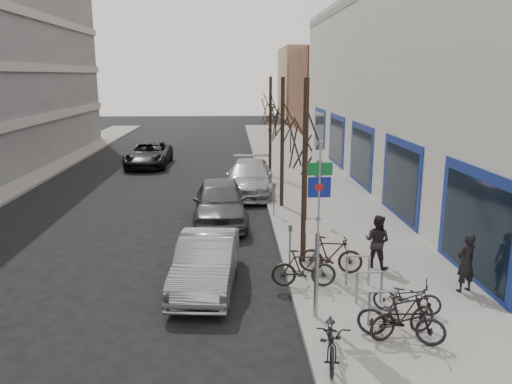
{
  "coord_description": "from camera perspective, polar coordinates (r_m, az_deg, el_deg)",
  "views": [
    {
      "loc": [
        0.52,
        -10.47,
        5.57
      ],
      "look_at": [
        1.26,
        4.69,
        2.0
      ],
      "focal_mm": 35.0,
      "sensor_mm": 36.0,
      "label": 1
    }
  ],
  "objects": [
    {
      "name": "parked_car_back",
      "position": [
        23.85,
        -0.74,
        1.65
      ],
      "size": [
        2.56,
        5.53,
        1.56
      ],
      "primitive_type": "imported",
      "rotation": [
        0.0,
        0.0,
        -0.07
      ],
      "color": "#A0A0A4",
      "rests_on": "ground"
    },
    {
      "name": "tree_mid",
      "position": [
        20.63,
        3.06,
        9.14
      ],
      "size": [
        1.8,
        1.8,
        5.5
      ],
      "color": "black",
      "rests_on": "ground"
    },
    {
      "name": "meter_mid",
      "position": [
        19.6,
        2.08,
        -0.51
      ],
      "size": [
        0.1,
        0.08,
        1.27
      ],
      "color": "gray",
      "rests_on": "sidewalk_east"
    },
    {
      "name": "bike_far_inner",
      "position": [
        14.15,
        8.54,
        -7.06
      ],
      "size": [
        1.85,
        0.8,
        1.09
      ],
      "primitive_type": "imported",
      "rotation": [
        0.0,
        0.0,
        1.42
      ],
      "color": "black",
      "rests_on": "sidewalk_east"
    },
    {
      "name": "tree_near",
      "position": [
        14.2,
        5.71,
        7.25
      ],
      "size": [
        1.8,
        1.8,
        5.5
      ],
      "color": "black",
      "rests_on": "ground"
    },
    {
      "name": "sidewalk_east",
      "position": [
        21.56,
        7.96,
        -1.66
      ],
      "size": [
        5.0,
        70.0,
        0.15
      ],
      "primitive_type": "cube",
      "color": "slate",
      "rests_on": "ground"
    },
    {
      "name": "parked_car_mid",
      "position": [
        19.17,
        -4.15,
        -1.1
      ],
      "size": [
        2.12,
        4.96,
        1.67
      ],
      "primitive_type": "imported",
      "rotation": [
        0.0,
        0.0,
        0.03
      ],
      "color": "#47474B",
      "rests_on": "ground"
    },
    {
      "name": "meter_back",
      "position": [
        24.96,
        1.02,
        2.49
      ],
      "size": [
        0.1,
        0.08,
        1.27
      ],
      "color": "gray",
      "rests_on": "sidewalk_east"
    },
    {
      "name": "highway_sign_pole",
      "position": [
        11.07,
        7.12,
        -3.18
      ],
      "size": [
        0.55,
        0.1,
        4.2
      ],
      "color": "gray",
      "rests_on": "ground"
    },
    {
      "name": "parked_car_front",
      "position": [
        13.49,
        -5.71,
        -7.99
      ],
      "size": [
        1.82,
        4.35,
        1.4
      ],
      "primitive_type": "imported",
      "rotation": [
        0.0,
        0.0,
        -0.08
      ],
      "color": "#929397",
      "rests_on": "ground"
    },
    {
      "name": "bike_near_right",
      "position": [
        11.22,
        16.47,
        -13.34
      ],
      "size": [
        1.72,
        1.0,
        1.0
      ],
      "primitive_type": "imported",
      "rotation": [
        0.0,
        0.0,
        1.9
      ],
      "color": "black",
      "rests_on": "sidewalk_east"
    },
    {
      "name": "pedestrian_near",
      "position": [
        13.83,
        22.86,
        -7.43
      ],
      "size": [
        0.67,
        0.56,
        1.57
      ],
      "primitive_type": "imported",
      "rotation": [
        0.0,
        0.0,
        3.51
      ],
      "color": "black",
      "rests_on": "sidewalk_east"
    },
    {
      "name": "ground",
      "position": [
        11.87,
        -5.14,
        -14.8
      ],
      "size": [
        120.0,
        120.0,
        0.0
      ],
      "primitive_type": "plane",
      "color": "black",
      "rests_on": "ground"
    },
    {
      "name": "bike_rack",
      "position": [
        12.55,
        12.81,
        -10.15
      ],
      "size": [
        0.66,
        2.26,
        0.83
      ],
      "color": "gray",
      "rests_on": "sidewalk_east"
    },
    {
      "name": "bike_mid_inner",
      "position": [
        13.19,
        5.49,
        -8.64
      ],
      "size": [
        1.73,
        0.61,
        1.03
      ],
      "primitive_type": "imported",
      "rotation": [
        0.0,
        0.0,
        1.51
      ],
      "color": "black",
      "rests_on": "sidewalk_east"
    },
    {
      "name": "pedestrian_far",
      "position": [
        14.76,
        13.69,
        -5.45
      ],
      "size": [
        0.7,
        0.67,
        1.58
      ],
      "primitive_type": "imported",
      "rotation": [
        0.0,
        0.0,
        2.45
      ],
      "color": "black",
      "rests_on": "sidewalk_east"
    },
    {
      "name": "bike_near_left",
      "position": [
        10.1,
        8.68,
        -15.79
      ],
      "size": [
        0.81,
        1.84,
        1.08
      ],
      "primitive_type": "imported",
      "rotation": [
        0.0,
        0.0,
        -0.16
      ],
      "color": "black",
      "rests_on": "sidewalk_east"
    },
    {
      "name": "tan_building_far",
      "position": [
        66.75,
        8.64,
        12.17
      ],
      "size": [
        13.0,
        12.0,
        9.0
      ],
      "primitive_type": "cube",
      "color": "#937A5B",
      "rests_on": "ground"
    },
    {
      "name": "brick_building_far",
      "position": [
        52.01,
        11.34,
        11.25
      ],
      "size": [
        12.0,
        14.0,
        8.0
      ],
      "primitive_type": "cube",
      "color": "brown",
      "rests_on": "ground"
    },
    {
      "name": "bike_mid_curb",
      "position": [
        12.31,
        16.9,
        -11.07
      ],
      "size": [
        1.61,
        0.94,
        0.94
      ],
      "primitive_type": "imported",
      "rotation": [
        0.0,
        0.0,
        1.24
      ],
      "color": "black",
      "rests_on": "sidewalk_east"
    },
    {
      "name": "meter_front",
      "position": [
        14.34,
        3.92,
        -5.72
      ],
      "size": [
        0.1,
        0.08,
        1.27
      ],
      "color": "gray",
      "rests_on": "sidewalk_east"
    },
    {
      "name": "tree_far",
      "position": [
        27.09,
        1.66,
        10.13
      ],
      "size": [
        1.8,
        1.8,
        5.5
      ],
      "color": "black",
      "rests_on": "ground"
    },
    {
      "name": "lane_car",
      "position": [
        31.89,
        -12.16,
        4.24
      ],
      "size": [
        2.5,
        5.38,
        1.49
      ],
      "primitive_type": "imported",
      "rotation": [
        0.0,
        0.0,
        -0.0
      ],
      "color": "black",
      "rests_on": "ground"
    },
    {
      "name": "bike_far_curb",
      "position": [
        11.07,
        16.27,
        -13.4
      ],
      "size": [
        1.88,
        1.25,
        1.11
      ],
      "primitive_type": "imported",
      "rotation": [
        0.0,
        0.0,
        1.15
      ],
      "color": "black",
      "rests_on": "sidewalk_east"
    }
  ]
}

